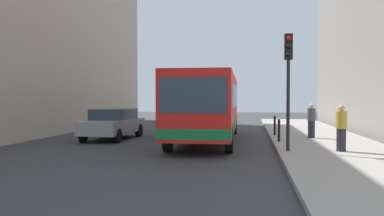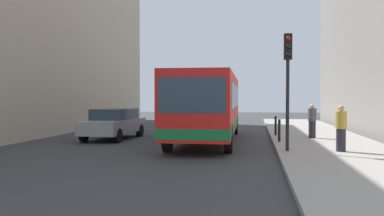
{
  "view_description": "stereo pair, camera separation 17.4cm",
  "coord_description": "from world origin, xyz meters",
  "px_view_note": "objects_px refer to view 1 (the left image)",
  "views": [
    {
      "loc": [
        2.23,
        -16.27,
        2.02
      ],
      "look_at": [
        -0.16,
        0.44,
        1.59
      ],
      "focal_mm": 38.12,
      "sensor_mm": 36.0,
      "label": 1
    },
    {
      "loc": [
        2.4,
        -16.24,
        2.02
      ],
      "look_at": [
        -0.16,
        0.44,
        1.59
      ],
      "focal_mm": 38.12,
      "sensor_mm": 36.0,
      "label": 2
    }
  ],
  "objects_px": {
    "bus": "(208,104)",
    "bollard_near": "(279,130)",
    "car_beside_bus": "(113,123)",
    "pedestrian_near_signal": "(341,128)",
    "bollard_mid": "(275,126)",
    "traffic_light": "(288,69)",
    "pedestrian_mid_sidewalk": "(311,121)"
  },
  "relations": [
    {
      "from": "bus",
      "to": "bollard_near",
      "type": "relative_size",
      "value": 11.64
    },
    {
      "from": "car_beside_bus",
      "to": "pedestrian_near_signal",
      "type": "distance_m",
      "value": 10.65
    },
    {
      "from": "car_beside_bus",
      "to": "bollard_mid",
      "type": "distance_m",
      "value": 7.98
    },
    {
      "from": "car_beside_bus",
      "to": "traffic_light",
      "type": "bearing_deg",
      "value": 153.69
    },
    {
      "from": "car_beside_bus",
      "to": "traffic_light",
      "type": "relative_size",
      "value": 1.09
    },
    {
      "from": "bus",
      "to": "pedestrian_near_signal",
      "type": "xyz_separation_m",
      "value": [
        5.1,
        -4.06,
        -0.77
      ]
    },
    {
      "from": "pedestrian_near_signal",
      "to": "pedestrian_mid_sidewalk",
      "type": "bearing_deg",
      "value": 5.42
    },
    {
      "from": "traffic_light",
      "to": "bollard_mid",
      "type": "relative_size",
      "value": 4.32
    },
    {
      "from": "bus",
      "to": "pedestrian_mid_sidewalk",
      "type": "distance_m",
      "value": 4.88
    },
    {
      "from": "car_beside_bus",
      "to": "pedestrian_mid_sidewalk",
      "type": "relative_size",
      "value": 2.82
    },
    {
      "from": "traffic_light",
      "to": "bollard_mid",
      "type": "distance_m",
      "value": 6.47
    },
    {
      "from": "bollard_mid",
      "to": "pedestrian_mid_sidewalk",
      "type": "bearing_deg",
      "value": -35.07
    },
    {
      "from": "bollard_near",
      "to": "pedestrian_near_signal",
      "type": "bearing_deg",
      "value": -56.0
    },
    {
      "from": "car_beside_bus",
      "to": "pedestrian_mid_sidewalk",
      "type": "xyz_separation_m",
      "value": [
        9.42,
        0.45,
        0.15
      ]
    },
    {
      "from": "car_beside_bus",
      "to": "bollard_near",
      "type": "xyz_separation_m",
      "value": [
        7.82,
        -1.42,
        -0.16
      ]
    },
    {
      "from": "car_beside_bus",
      "to": "pedestrian_near_signal",
      "type": "relative_size",
      "value": 2.78
    },
    {
      "from": "car_beside_bus",
      "to": "bollard_near",
      "type": "relative_size",
      "value": 4.72
    },
    {
      "from": "car_beside_bus",
      "to": "pedestrian_near_signal",
      "type": "height_order",
      "value": "pedestrian_near_signal"
    },
    {
      "from": "bollard_mid",
      "to": "pedestrian_near_signal",
      "type": "distance_m",
      "value": 6.18
    },
    {
      "from": "traffic_light",
      "to": "pedestrian_mid_sidewalk",
      "type": "bearing_deg",
      "value": 72.9
    },
    {
      "from": "bollard_near",
      "to": "pedestrian_near_signal",
      "type": "xyz_separation_m",
      "value": [
        1.93,
        -2.86,
        0.33
      ]
    },
    {
      "from": "bus",
      "to": "bollard_near",
      "type": "height_order",
      "value": "bus"
    },
    {
      "from": "bollard_mid",
      "to": "traffic_light",
      "type": "bearing_deg",
      "value": -89.05
    },
    {
      "from": "bollard_mid",
      "to": "pedestrian_near_signal",
      "type": "relative_size",
      "value": 0.59
    },
    {
      "from": "bus",
      "to": "car_beside_bus",
      "type": "bearing_deg",
      "value": -3.61
    },
    {
      "from": "bollard_mid",
      "to": "pedestrian_mid_sidewalk",
      "type": "xyz_separation_m",
      "value": [
        1.6,
        -1.13,
        0.31
      ]
    },
    {
      "from": "bus",
      "to": "pedestrian_mid_sidewalk",
      "type": "xyz_separation_m",
      "value": [
        4.77,
        0.67,
        -0.79
      ]
    },
    {
      "from": "bus",
      "to": "pedestrian_mid_sidewalk",
      "type": "bearing_deg",
      "value": -172.88
    },
    {
      "from": "bollard_near",
      "to": "bollard_mid",
      "type": "xyz_separation_m",
      "value": [
        0.0,
        2.99,
        0.0
      ]
    },
    {
      "from": "bus",
      "to": "bollard_mid",
      "type": "distance_m",
      "value": 3.8
    },
    {
      "from": "car_beside_bus",
      "to": "traffic_light",
      "type": "xyz_separation_m",
      "value": [
        7.92,
        -4.44,
        2.22
      ]
    },
    {
      "from": "bus",
      "to": "pedestrian_near_signal",
      "type": "height_order",
      "value": "bus"
    }
  ]
}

